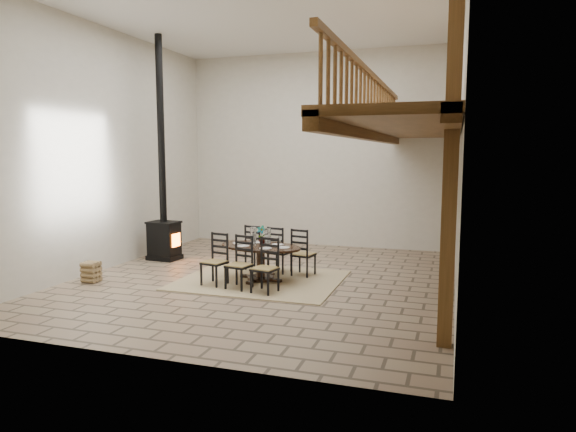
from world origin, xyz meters
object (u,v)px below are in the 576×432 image
(dining_table, at_px, (261,262))
(log_basket, at_px, (163,250))
(wood_stove, at_px, (163,211))
(log_stack, at_px, (91,272))

(dining_table, xyz_separation_m, log_basket, (-2.92, 1.30, -0.18))
(wood_stove, bearing_deg, log_basket, 134.53)
(log_basket, bearing_deg, dining_table, -23.92)
(wood_stove, bearing_deg, log_stack, -90.77)
(dining_table, relative_size, log_basket, 3.91)
(log_stack, bearing_deg, log_basket, 88.22)
(dining_table, distance_m, log_basket, 3.20)
(wood_stove, bearing_deg, dining_table, -18.24)
(wood_stove, xyz_separation_m, log_basket, (-0.12, 0.14, -0.93))
(log_stack, bearing_deg, wood_stove, 85.07)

